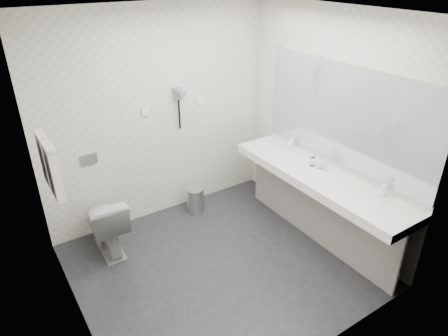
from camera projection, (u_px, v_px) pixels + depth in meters
floor at (220, 265)px, 4.22m from camera, size 2.80×2.80×0.00m
ceiling at (218, 13)px, 3.07m from camera, size 2.80×2.80×0.00m
wall_back at (158, 117)px, 4.61m from camera, size 2.80×0.00×2.80m
wall_front at (324, 231)px, 2.68m from camera, size 2.80×0.00×2.80m
wall_left at (60, 205)px, 2.96m from camera, size 0.00×2.60×2.60m
wall_right at (328, 128)px, 4.33m from camera, size 0.00×2.60×2.60m
vanity_counter at (319, 178)px, 4.26m from camera, size 0.55×2.20×0.10m
vanity_panel at (316, 211)px, 4.46m from camera, size 0.03×2.15×0.75m
vanity_post_near at (399, 262)px, 3.71m from camera, size 0.06×0.06×0.75m
vanity_post_far at (261, 173)px, 5.25m from camera, size 0.06×0.06×0.75m
mirror at (344, 116)px, 4.08m from camera, size 0.02×2.20×1.05m
basin_near at (369, 203)px, 3.76m from camera, size 0.40×0.31×0.05m
basin_far at (279, 153)px, 4.72m from camera, size 0.40×0.31×0.05m
faucet_near at (384, 189)px, 3.81m from camera, size 0.04×0.04×0.15m
faucet_far at (292, 143)px, 4.77m from camera, size 0.04×0.04×0.15m
soap_bottle_a at (325, 164)px, 4.30m from camera, size 0.08×0.08×0.12m
soap_bottle_b at (319, 165)px, 4.34m from camera, size 0.09×0.09×0.08m
glass_left at (312, 161)px, 4.38m from camera, size 0.06×0.06×0.10m
toilet at (106, 223)px, 4.30m from camera, size 0.41×0.70×0.69m
flush_plate at (89, 159)px, 4.32m from camera, size 0.18×0.02×0.12m
pedal_bin at (195, 200)px, 5.08m from camera, size 0.24×0.24×0.31m
bin_lid at (195, 189)px, 5.00m from camera, size 0.22×0.22×0.02m
towel_rail at (43, 141)px, 3.26m from camera, size 0.02×0.62×0.02m
towel_near at (54, 172)px, 3.26m from camera, size 0.07×0.24×0.48m
towel_far at (46, 159)px, 3.47m from camera, size 0.07×0.24×0.48m
dryer_cradle at (178, 93)px, 4.59m from camera, size 0.10×0.04×0.14m
dryer_barrel at (180, 92)px, 4.53m from camera, size 0.08×0.14×0.08m
dryer_cord at (179, 114)px, 4.70m from camera, size 0.02×0.02×0.35m
switch_plate_a at (146, 112)px, 4.48m from camera, size 0.09×0.02×0.09m
switch_plate_b at (200, 101)px, 4.82m from camera, size 0.09×0.02×0.09m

